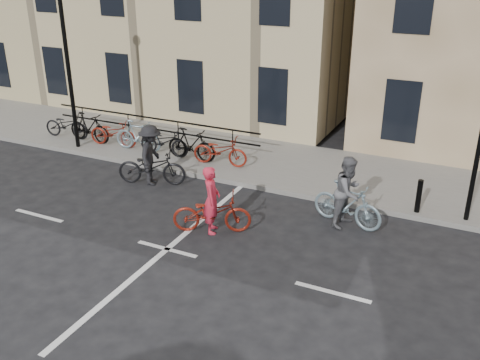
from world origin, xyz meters
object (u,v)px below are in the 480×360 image
at_px(lamp_post, 66,50).
at_px(cyclist_grey, 348,198).
at_px(cyclist_dark, 151,161).
at_px(cyclist_pink, 212,209).

bearing_deg(lamp_post, cyclist_grey, -7.80).
bearing_deg(lamp_post, cyclist_dark, -18.06).
relative_size(lamp_post, cyclist_pink, 2.58).
xyz_separation_m(cyclist_grey, cyclist_dark, (-5.94, 0.06, -0.03)).
distance_m(lamp_post, cyclist_pink, 8.23).
bearing_deg(cyclist_dark, lamp_post, 53.42).
height_order(cyclist_grey, cyclist_dark, cyclist_grey).
height_order(lamp_post, cyclist_pink, lamp_post).
height_order(lamp_post, cyclist_grey, lamp_post).
xyz_separation_m(lamp_post, cyclist_pink, (7.03, -3.16, -2.89)).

